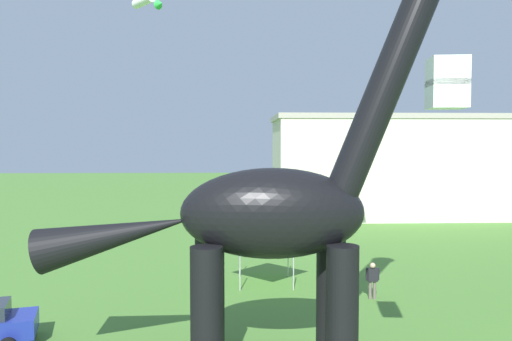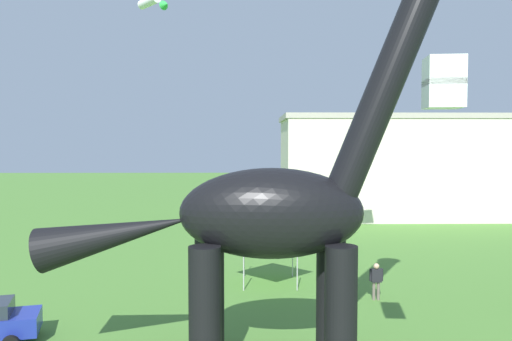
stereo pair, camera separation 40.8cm
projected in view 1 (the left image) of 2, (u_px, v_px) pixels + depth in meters
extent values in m
cylinder|color=black|center=(331.00, 297.00, 17.75)|extent=(1.00, 1.00, 4.31)
cylinder|color=black|center=(342.00, 315.00, 15.85)|extent=(1.00, 1.00, 4.31)
cylinder|color=black|center=(210.00, 298.00, 17.59)|extent=(1.00, 1.00, 4.31)
cylinder|color=black|center=(207.00, 317.00, 15.69)|extent=(1.00, 1.00, 4.31)
ellipsoid|color=black|center=(273.00, 213.00, 16.56)|extent=(5.89, 2.54, 2.90)
cylinder|color=black|center=(393.00, 67.00, 16.47)|extent=(4.24, 1.09, 8.39)
cone|color=black|center=(117.00, 235.00, 16.40)|extent=(5.18, 1.45, 2.46)
cylinder|color=black|center=(28.00, 329.00, 19.88)|extent=(0.66, 0.37, 0.62)
cylinder|color=#6B6056|center=(370.00, 290.00, 24.68)|extent=(0.14, 0.14, 0.87)
cylinder|color=#6B6056|center=(375.00, 290.00, 24.69)|extent=(0.14, 0.14, 0.87)
cube|color=black|center=(373.00, 275.00, 24.64)|extent=(0.47, 0.29, 0.61)
sphere|color=tan|center=(373.00, 266.00, 24.62)|extent=(0.27, 0.27, 0.27)
cylinder|color=black|center=(367.00, 274.00, 24.63)|extent=(0.12, 0.12, 0.58)
cylinder|color=black|center=(378.00, 274.00, 24.65)|extent=(0.12, 0.12, 0.58)
cylinder|color=#B2B2B7|center=(288.00, 258.00, 28.88)|extent=(0.06, 0.06, 2.10)
cylinder|color=#B2B2B7|center=(294.00, 269.00, 26.19)|extent=(0.06, 0.06, 2.10)
cylinder|color=#B2B2B7|center=(240.00, 258.00, 28.77)|extent=(0.06, 0.06, 2.10)
cylinder|color=#B2B2B7|center=(240.00, 270.00, 26.08)|extent=(0.06, 0.06, 2.10)
pyramid|color=white|center=(265.00, 235.00, 27.40)|extent=(3.15, 3.15, 0.90)
cylinder|color=white|center=(144.00, 1.00, 30.13)|extent=(1.62, 1.87, 0.54)
cone|color=green|center=(160.00, 4.00, 30.81)|extent=(0.75, 0.73, 0.57)
cube|color=white|center=(447.00, 72.00, 12.52)|extent=(0.95, 0.95, 0.69)
cube|color=white|center=(447.00, 94.00, 12.54)|extent=(0.95, 0.95, 0.69)
cube|color=red|center=(368.00, 115.00, 37.31)|extent=(1.39, 1.00, 0.45)
cylinder|color=#287AE5|center=(368.00, 127.00, 37.35)|extent=(0.01, 0.01, 1.33)
cube|color=beige|center=(386.00, 168.00, 53.07)|extent=(22.41, 10.52, 9.70)
cube|color=#ABA396|center=(386.00, 118.00, 52.81)|extent=(22.86, 10.73, 0.50)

